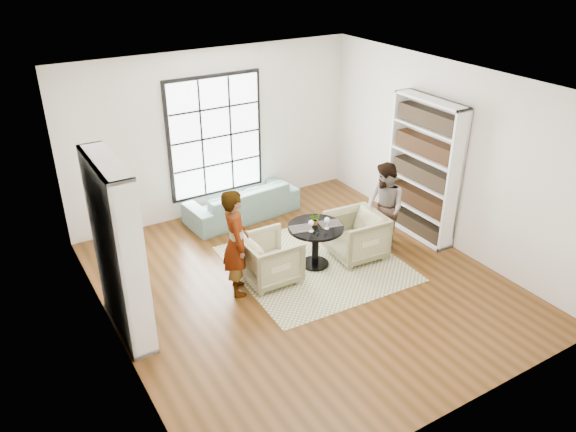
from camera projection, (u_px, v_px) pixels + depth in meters
ground at (303, 283)px, 8.49m from camera, size 6.00×6.00×0.00m
room_shell at (284, 195)px, 8.33m from camera, size 6.00×6.01×6.00m
rug at (315, 263)px, 8.97m from camera, size 2.62×2.62×0.01m
pedestal_table at (315, 237)px, 8.71m from camera, size 0.87×0.87×0.70m
sofa at (242, 202)px, 10.32m from camera, size 2.15×1.00×0.61m
armchair_left at (270, 259)px, 8.40m from camera, size 0.82×0.80×0.73m
armchair_right at (356, 236)px, 9.02m from camera, size 0.89×0.87×0.76m
person_left at (236, 243)px, 7.95m from camera, size 0.55×0.68×1.62m
person_right at (384, 207)px, 9.10m from camera, size 0.65×0.79×1.49m
placemat_left at (301, 229)px, 8.55m from camera, size 0.39×0.34×0.01m
placemat_right at (330, 224)px, 8.70m from camera, size 0.39×0.34×0.01m
cutlery_left at (301, 228)px, 8.55m from camera, size 0.19×0.25×0.01m
cutlery_right at (330, 223)px, 8.69m from camera, size 0.19×0.25×0.01m
wine_glass_left at (311, 223)px, 8.42m from camera, size 0.09×0.09×0.19m
wine_glass_right at (327, 221)px, 8.50m from camera, size 0.09×0.09×0.19m
flower_centerpiece at (315, 219)px, 8.65m from camera, size 0.20×0.19×0.19m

